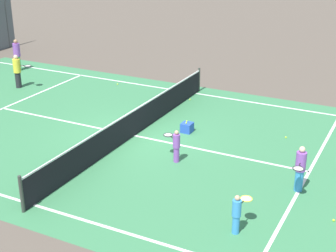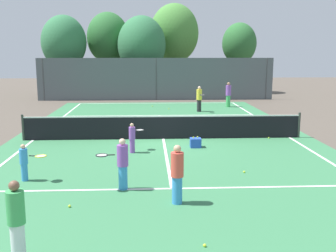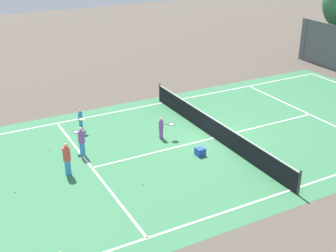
% 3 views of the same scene
% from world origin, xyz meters
% --- Properties ---
extents(ground_plane, '(80.00, 80.00, 0.00)m').
position_xyz_m(ground_plane, '(0.00, 0.00, 0.00)').
color(ground_plane, brown).
extents(court_surface, '(13.00, 25.00, 0.01)m').
position_xyz_m(court_surface, '(0.00, 0.00, 0.00)').
color(court_surface, '#387A4C').
rests_on(court_surface, ground_plane).
extents(tennis_net, '(11.90, 0.10, 1.10)m').
position_xyz_m(tennis_net, '(0.00, 0.00, 0.51)').
color(tennis_net, '#333833').
rests_on(tennis_net, ground_plane).
extents(perimeter_fence, '(18.00, 0.12, 3.20)m').
position_xyz_m(perimeter_fence, '(0.00, 14.00, 1.60)').
color(perimeter_fence, '#515B60').
rests_on(perimeter_fence, ground_plane).
extents(tree_0, '(3.95, 4.22, 6.57)m').
position_xyz_m(tree_0, '(-1.13, 16.95, 4.19)').
color(tree_0, brown).
rests_on(tree_0, ground_plane).
extents(tree_1, '(3.61, 3.81, 6.58)m').
position_xyz_m(tree_1, '(-7.41, 16.78, 4.40)').
color(tree_1, brown).
rests_on(tree_1, ground_plane).
extents(tree_2, '(3.03, 3.18, 6.20)m').
position_xyz_m(tree_2, '(7.51, 19.38, 4.36)').
color(tree_2, brown).
rests_on(tree_2, ground_plane).
extents(tree_3, '(4.34, 4.00, 7.88)m').
position_xyz_m(tree_3, '(1.74, 19.95, 5.25)').
color(tree_3, brown).
rests_on(tree_3, ground_plane).
extents(tree_4, '(3.59, 3.86, 6.99)m').
position_xyz_m(tree_4, '(-4.03, 18.69, 4.82)').
color(tree_4, brown).
rests_on(tree_4, ground_plane).
extents(player_0, '(0.35, 0.35, 1.66)m').
position_xyz_m(player_0, '(4.74, 9.85, 0.85)').
color(player_0, '#3FA559').
rests_on(player_0, ground_plane).
extents(player_1, '(0.81, 0.37, 1.09)m').
position_xyz_m(player_1, '(-4.19, -5.49, 0.57)').
color(player_1, '#388CD8').
rests_on(player_1, ground_plane).
extents(player_2, '(0.50, 0.92, 1.58)m').
position_xyz_m(player_2, '(2.52, 7.80, 0.82)').
color(player_2, '#232328').
rests_on(player_2, ground_plane).
extents(player_3, '(0.32, 0.32, 1.48)m').
position_xyz_m(player_3, '(0.06, -7.47, 0.76)').
color(player_3, '#388CD8').
rests_on(player_3, ground_plane).
extents(player_4, '(0.62, 0.79, 1.11)m').
position_xyz_m(player_4, '(-1.22, -2.31, 0.58)').
color(player_4, purple).
rests_on(player_4, ground_plane).
extents(player_5, '(0.88, 0.39, 1.42)m').
position_xyz_m(player_5, '(-1.35, -6.37, 0.73)').
color(player_5, '#388CD8').
rests_on(player_5, ground_plane).
extents(player_6, '(0.32, 0.32, 1.49)m').
position_xyz_m(player_6, '(-2.98, -10.06, 0.76)').
color(player_6, silver).
rests_on(player_6, ground_plane).
extents(ball_crate, '(0.42, 0.39, 0.43)m').
position_xyz_m(ball_crate, '(1.20, -1.59, 0.18)').
color(ball_crate, blue).
rests_on(ball_crate, ground_plane).
extents(tennis_ball_0, '(0.07, 0.07, 0.07)m').
position_xyz_m(tennis_ball_0, '(0.43, -9.75, 0.03)').
color(tennis_ball_0, '#CCE533').
rests_on(tennis_ball_0, ground_plane).
extents(tennis_ball_1, '(0.07, 0.07, 0.07)m').
position_xyz_m(tennis_ball_1, '(0.70, 8.89, 0.03)').
color(tennis_ball_1, '#CCE533').
rests_on(tennis_ball_1, ground_plane).
extents(tennis_ball_2, '(0.07, 0.07, 0.07)m').
position_xyz_m(tennis_ball_2, '(-4.49, 5.36, 0.03)').
color(tennis_ball_2, '#CCE533').
rests_on(tennis_ball_2, ground_plane).
extents(tennis_ball_3, '(0.07, 0.07, 0.07)m').
position_xyz_m(tennis_ball_3, '(4.54, -0.17, 0.03)').
color(tennis_ball_3, '#CCE533').
rests_on(tennis_ball_3, ground_plane).
extents(tennis_ball_5, '(0.07, 0.07, 0.07)m').
position_xyz_m(tennis_ball_5, '(-2.55, -7.61, 0.03)').
color(tennis_ball_5, '#CCE533').
rests_on(tennis_ball_5, ground_plane).
extents(tennis_ball_6, '(0.07, 0.07, 0.07)m').
position_xyz_m(tennis_ball_6, '(2.31, -5.04, 0.03)').
color(tennis_ball_6, '#CCE533').
rests_on(tennis_ball_6, ground_plane).
extents(tennis_ball_7, '(0.07, 0.07, 0.07)m').
position_xyz_m(tennis_ball_7, '(-4.57, 3.57, 0.03)').
color(tennis_ball_7, '#CCE533').
rests_on(tennis_ball_7, ground_plane).
extents(tennis_ball_8, '(0.07, 0.07, 0.07)m').
position_xyz_m(tennis_ball_8, '(-0.36, 10.22, 0.03)').
color(tennis_ball_8, '#CCE533').
rests_on(tennis_ball_8, ground_plane).
extents(tennis_ball_9, '(0.07, 0.07, 0.07)m').
position_xyz_m(tennis_ball_9, '(-3.87, 0.85, 0.03)').
color(tennis_ball_9, '#CCE533').
rests_on(tennis_ball_9, ground_plane).
extents(tennis_ball_10, '(0.07, 0.07, 0.07)m').
position_xyz_m(tennis_ball_10, '(4.99, 3.87, 0.03)').
color(tennis_ball_10, '#CCE533').
rests_on(tennis_ball_10, ground_plane).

